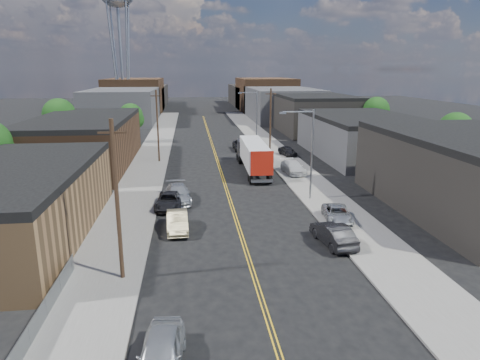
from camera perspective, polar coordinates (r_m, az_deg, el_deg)
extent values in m
plane|color=black|center=(76.11, -3.78, 4.91)|extent=(260.00, 260.00, 0.00)
cube|color=gold|center=(61.39, -3.04, 2.59)|extent=(0.32, 120.00, 0.01)
cube|color=slate|center=(61.53, -11.91, 2.39)|extent=(5.00, 140.00, 0.15)
cube|color=slate|center=(62.68, 5.67, 2.85)|extent=(5.00, 140.00, 0.15)
cube|color=brown|center=(37.31, -28.86, -3.18)|extent=(12.00, 22.00, 5.00)
cube|color=black|center=(36.64, -29.39, 1.00)|extent=(12.00, 22.00, 0.60)
cube|color=#462D1C|center=(61.41, -20.08, 4.57)|extent=(12.00, 26.00, 6.00)
cube|color=black|center=(60.98, -20.35, 7.63)|extent=(12.00, 26.00, 0.60)
cube|color=black|center=(44.44, 28.96, 0.42)|extent=(14.00, 22.00, 6.50)
cube|color=navy|center=(40.79, 21.22, 0.65)|extent=(0.30, 20.00, 0.80)
cube|color=#323234|center=(66.91, 16.11, 5.42)|extent=(14.00, 24.00, 5.50)
cube|color=black|center=(66.53, 16.29, 8.02)|extent=(14.00, 24.00, 0.60)
cube|color=black|center=(91.15, 9.87, 8.54)|extent=(14.00, 22.00, 7.00)
cube|color=black|center=(90.84, 9.97, 10.92)|extent=(14.00, 22.00, 0.60)
cube|color=#323234|center=(111.48, -15.27, 9.57)|extent=(16.00, 30.00, 8.00)
cube|color=#323234|center=(112.82, 5.57, 10.06)|extent=(16.00, 30.00, 8.00)
cube|color=#462D1C|center=(136.14, -13.79, 10.89)|extent=(16.00, 26.00, 10.00)
cube|color=#462D1C|center=(137.24, 3.35, 11.30)|extent=(16.00, 26.00, 10.00)
cube|color=black|center=(156.06, -12.89, 10.81)|extent=(16.00, 40.00, 7.00)
cube|color=black|center=(157.03, 2.06, 11.18)|extent=(16.00, 40.00, 7.00)
cylinder|color=gray|center=(126.29, -15.55, 15.08)|extent=(0.80, 0.80, 30.00)
cylinder|color=gray|center=(124.82, -16.50, 15.03)|extent=(1.94, 1.94, 29.98)
cylinder|color=gray|center=(124.30, -14.84, 15.14)|extent=(1.94, 1.94, 29.98)
cylinder|color=gray|center=(128.29, -16.23, 15.02)|extent=(1.94, 1.94, 29.98)
cylinder|color=gray|center=(127.79, -14.62, 15.13)|extent=(1.94, 1.94, 29.98)
cylinder|color=gray|center=(42.44, 9.55, 3.20)|extent=(0.18, 0.18, 9.00)
cylinder|color=gray|center=(41.43, 7.78, 9.01)|extent=(3.00, 0.12, 0.12)
cube|color=gray|center=(41.09, 5.72, 8.89)|extent=(0.60, 0.25, 0.18)
cylinder|color=gray|center=(76.31, 2.23, 8.37)|extent=(0.18, 0.18, 9.00)
cylinder|color=gray|center=(75.75, 1.12, 11.59)|extent=(3.00, 0.12, 0.12)
cube|color=gray|center=(75.56, -0.03, 11.51)|extent=(0.60, 0.25, 0.18)
cylinder|color=black|center=(26.48, -16.05, -2.94)|extent=(0.26, 0.26, 10.00)
cube|color=black|center=(25.58, -16.71, 6.07)|extent=(1.60, 0.12, 0.12)
cylinder|color=black|center=(60.60, -10.92, 6.98)|extent=(0.26, 0.26, 10.00)
cube|color=black|center=(60.21, -11.11, 10.95)|extent=(1.60, 0.12, 0.12)
cylinder|color=black|center=(64.53, 4.07, 7.66)|extent=(0.26, 0.26, 10.00)
cube|color=black|center=(64.17, 4.14, 11.38)|extent=(1.60, 0.12, 0.12)
cube|color=slate|center=(23.37, -26.29, -18.29)|extent=(0.02, 16.00, 1.20)
cube|color=slate|center=(23.07, -26.47, -17.03)|extent=(0.05, 16.00, 0.05)
cylinder|color=black|center=(73.56, -22.69, 5.26)|extent=(0.36, 0.36, 4.50)
sphere|color=#153C10|center=(73.13, -22.97, 8.04)|extent=(5.04, 5.04, 5.04)
sphere|color=#153C10|center=(73.35, -22.38, 7.40)|extent=(3.96, 3.96, 3.96)
sphere|color=#153C10|center=(72.95, -23.38, 7.48)|extent=(3.60, 3.60, 3.60)
cylinder|color=black|center=(78.37, -14.22, 6.16)|extent=(0.36, 0.36, 3.75)
sphere|color=#153C10|center=(78.02, -14.36, 8.34)|extent=(4.20, 4.20, 4.20)
sphere|color=#153C10|center=(78.31, -13.86, 7.84)|extent=(3.30, 3.30, 3.30)
sphere|color=#153C10|center=(77.74, -14.74, 7.91)|extent=(3.00, 3.00, 3.00)
cylinder|color=black|center=(62.05, 26.45, 3.09)|extent=(0.36, 0.36, 4.00)
sphere|color=#153C10|center=(61.58, 26.78, 6.00)|extent=(4.48, 4.48, 4.48)
sphere|color=#153C10|center=(62.26, 27.01, 5.30)|extent=(3.52, 3.52, 3.52)
sphere|color=#153C10|center=(61.05, 26.53, 5.43)|extent=(3.20, 3.20, 3.20)
cylinder|color=black|center=(82.88, 17.52, 6.55)|extent=(0.36, 0.36, 4.25)
sphere|color=#153C10|center=(82.51, 17.70, 8.88)|extent=(4.76, 4.76, 4.76)
sphere|color=#153C10|center=(83.11, 17.96, 8.31)|extent=(3.74, 3.74, 3.74)
sphere|color=#153C10|center=(82.00, 17.46, 8.45)|extent=(3.40, 3.40, 3.40)
cube|color=silver|center=(53.31, 1.91, 3.56)|extent=(2.86, 11.84, 2.75)
cube|color=#A6190C|center=(47.61, 2.96, 2.22)|extent=(2.57, 0.19, 2.77)
cube|color=gray|center=(48.08, 2.93, -0.12)|extent=(2.44, 0.66, 0.25)
cube|color=black|center=(60.56, 0.87, 3.91)|extent=(2.53, 3.20, 3.04)
cylinder|color=black|center=(49.43, 2.66, 0.23)|extent=(2.58, 1.05, 0.98)
cylinder|color=black|center=(60.76, 0.87, 2.95)|extent=(2.48, 1.04, 0.98)
imported|color=silver|center=(20.24, -10.48, -21.73)|extent=(2.25, 4.86, 1.61)
imported|color=#8B805B|center=(35.06, -8.35, -5.50)|extent=(1.86, 4.79, 1.56)
imported|color=black|center=(40.76, -9.38, -2.74)|extent=(2.80, 5.38, 1.45)
imported|color=#ACAFB1|center=(42.66, -8.25, -1.80)|extent=(2.83, 5.76, 1.61)
imported|color=black|center=(32.76, 12.32, -7.07)|extent=(2.37, 5.17, 1.64)
imported|color=#B0B3B5|center=(37.40, 12.86, -4.40)|extent=(2.77, 4.88, 1.29)
imported|color=silver|center=(53.53, 7.09, 1.70)|extent=(2.62, 5.37, 1.50)
imported|color=black|center=(64.53, 6.36, 3.87)|extent=(2.51, 4.38, 1.40)
imported|color=black|center=(69.38, 0.25, 4.65)|extent=(2.61, 5.60, 1.55)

